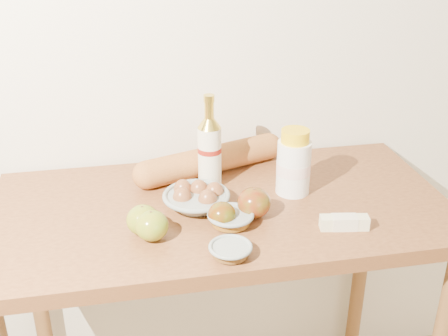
# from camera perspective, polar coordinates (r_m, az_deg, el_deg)

# --- Properties ---
(back_wall) EXTENTS (3.50, 0.02, 2.60)m
(back_wall) POSITION_cam_1_polar(r_m,az_deg,el_deg) (1.65, -2.47, 14.26)
(back_wall) COLOR silver
(back_wall) RESTS_ON ground
(table) EXTENTS (1.20, 0.60, 0.90)m
(table) POSITION_cam_1_polar(r_m,az_deg,el_deg) (1.55, -0.21, -7.67)
(table) COLOR brown
(table) RESTS_ON ground
(bourbon_bottle) EXTENTS (0.07, 0.07, 0.27)m
(bourbon_bottle) POSITION_cam_1_polar(r_m,az_deg,el_deg) (1.53, -1.47, 1.82)
(bourbon_bottle) COLOR #EFE7CA
(bourbon_bottle) RESTS_ON table
(cream_bottle) EXTENTS (0.12, 0.12, 0.18)m
(cream_bottle) POSITION_cam_1_polar(r_m,az_deg,el_deg) (1.52, 7.09, 0.42)
(cream_bottle) COLOR white
(cream_bottle) RESTS_ON table
(egg_bowl) EXTENTS (0.23, 0.23, 0.06)m
(egg_bowl) POSITION_cam_1_polar(r_m,az_deg,el_deg) (1.46, -2.79, -3.04)
(egg_bowl) COLOR gray
(egg_bowl) RESTS_ON table
(baguette) EXTENTS (0.48, 0.23, 0.08)m
(baguette) POSITION_cam_1_polar(r_m,az_deg,el_deg) (1.63, -1.34, 0.85)
(baguette) COLOR #C97E3D
(baguette) RESTS_ON table
(apple_yellowgreen) EXTENTS (0.11, 0.11, 0.07)m
(apple_yellowgreen) POSITION_cam_1_polar(r_m,az_deg,el_deg) (1.33, -7.36, -5.81)
(apple_yellowgreen) COLOR #A08A20
(apple_yellowgreen) RESTS_ON table
(apple_redgreen_front) EXTENTS (0.09, 0.09, 0.06)m
(apple_redgreen_front) POSITION_cam_1_polar(r_m,az_deg,el_deg) (1.37, -0.22, -4.76)
(apple_redgreen_front) COLOR maroon
(apple_redgreen_front) RESTS_ON table
(apple_redgreen_right) EXTENTS (0.09, 0.09, 0.08)m
(apple_redgreen_right) POSITION_cam_1_polar(r_m,az_deg,el_deg) (1.41, 3.06, -3.54)
(apple_redgreen_right) COLOR maroon
(apple_redgreen_right) RESTS_ON table
(sugar_bowl) EXTENTS (0.11, 0.11, 0.03)m
(sugar_bowl) POSITION_cam_1_polar(r_m,az_deg,el_deg) (1.27, 0.66, -8.35)
(sugar_bowl) COLOR gray
(sugar_bowl) RESTS_ON table
(syrup_bowl) EXTENTS (0.15, 0.15, 0.03)m
(syrup_bowl) POSITION_cam_1_polar(r_m,az_deg,el_deg) (1.38, 0.68, -5.14)
(syrup_bowl) COLOR gray
(syrup_bowl) RESTS_ON table
(butter_stick) EXTENTS (0.12, 0.05, 0.03)m
(butter_stick) POSITION_cam_1_polar(r_m,az_deg,el_deg) (1.40, 12.11, -5.44)
(butter_stick) COLOR beige
(butter_stick) RESTS_ON table
(apple_extra) EXTENTS (0.11, 0.11, 0.07)m
(apple_extra) POSITION_cam_1_polar(r_m,az_deg,el_deg) (1.35, -8.23, -5.25)
(apple_extra) COLOR #A08A20
(apple_extra) RESTS_ON table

